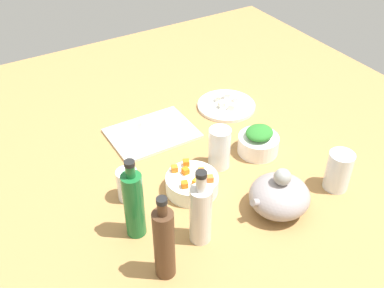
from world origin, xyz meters
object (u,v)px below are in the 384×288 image
object	(u,v)px
cutting_board	(152,133)
bottle_1	(201,213)
bowl_greens	(258,144)
bottle_2	(164,243)
drinking_glass_1	(128,185)
drinking_glass_2	(339,171)
plate_tofu	(226,106)
drinking_glass_0	(219,148)
bottle_0	(134,204)
teapot	(279,195)
bowl_carrots	(192,184)

from	to	relation	value
cutting_board	bottle_1	world-z (taller)	bottle_1
bowl_greens	bottle_2	bearing A→B (deg)	28.58
cutting_board	drinking_glass_1	world-z (taller)	drinking_glass_1
drinking_glass_1	cutting_board	bearing A→B (deg)	-129.40
bowl_greens	drinking_glass_2	distance (cm)	26.82
plate_tofu	drinking_glass_2	world-z (taller)	drinking_glass_2
plate_tofu	bottle_1	xyz separation A→B (cm)	(41.19, 48.15, 8.66)
cutting_board	bowl_greens	size ratio (longest dim) A/B	2.17
drinking_glass_1	bottle_2	bearing A→B (deg)	83.39
drinking_glass_0	bowl_greens	bearing A→B (deg)	176.84
plate_tofu	bottle_0	xyz separation A→B (cm)	(54.45, 37.73, 9.73)
bottle_2	drinking_glass_0	xyz separation A→B (cm)	(-33.20, -26.77, -3.86)
teapot	drinking_glass_2	xyz separation A→B (cm)	(-20.43, 1.48, 0.79)
cutting_board	bowl_greens	bearing A→B (deg)	134.02
cutting_board	plate_tofu	size ratio (longest dim) A/B	1.33
bottle_2	teapot	bearing A→B (deg)	-176.07
cutting_board	bottle_2	world-z (taller)	bottle_2
bowl_carrots	drinking_glass_0	bearing A→B (deg)	-157.21
plate_tofu	bottle_0	world-z (taller)	bottle_0
bowl_greens	drinking_glass_1	size ratio (longest dim) A/B	1.35
bowl_greens	bowl_carrots	bearing A→B (deg)	9.63
drinking_glass_0	drinking_glass_2	distance (cm)	35.09
cutting_board	bowl_greens	world-z (taller)	bowl_greens
plate_tofu	drinking_glass_2	bearing A→B (deg)	93.38
bottle_1	bowl_greens	bearing A→B (deg)	-148.76
plate_tofu	bottle_2	xyz separation A→B (cm)	(53.98, 52.96, 9.99)
bottle_2	drinking_glass_1	xyz separation A→B (cm)	(-3.26, -28.09, -5.79)
bottle_0	drinking_glass_2	world-z (taller)	bottle_0
cutting_board	teapot	xyz separation A→B (cm)	(-13.90, 49.27, 4.77)
bottle_1	drinking_glass_0	distance (cm)	30.08
cutting_board	plate_tofu	distance (cm)	31.29
bowl_greens	drinking_glass_0	bearing A→B (deg)	-3.16
plate_tofu	bowl_greens	distance (cm)	27.82
cutting_board	bottle_1	xyz separation A→B (cm)	(9.93, 46.98, 8.76)
teapot	bottle_0	xyz separation A→B (cm)	(37.09, -12.71, 5.06)
cutting_board	plate_tofu	world-z (taller)	plate_tofu
plate_tofu	bowl_carrots	bearing A→B (deg)	43.14
plate_tofu	bottle_1	distance (cm)	63.96
teapot	bowl_carrots	bearing A→B (deg)	-48.86
bowl_greens	teapot	xyz separation A→B (cm)	(11.05, 23.45, 2.34)
bowl_greens	drinking_glass_2	size ratio (longest dim) A/B	1.07
plate_tofu	drinking_glass_0	bearing A→B (deg)	51.57
bottle_0	cutting_board	bearing A→B (deg)	-122.38
bowl_carrots	drinking_glass_1	world-z (taller)	drinking_glass_1
teapot	drinking_glass_1	distance (cm)	42.04
bottle_2	drinking_glass_1	world-z (taller)	bottle_2
drinking_glass_0	drinking_glass_1	world-z (taller)	drinking_glass_0
bowl_carrots	bottle_2	bearing A→B (deg)	46.52
cutting_board	plate_tofu	bearing A→B (deg)	-177.84
drinking_glass_0	bottle_0	bearing A→B (deg)	18.92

